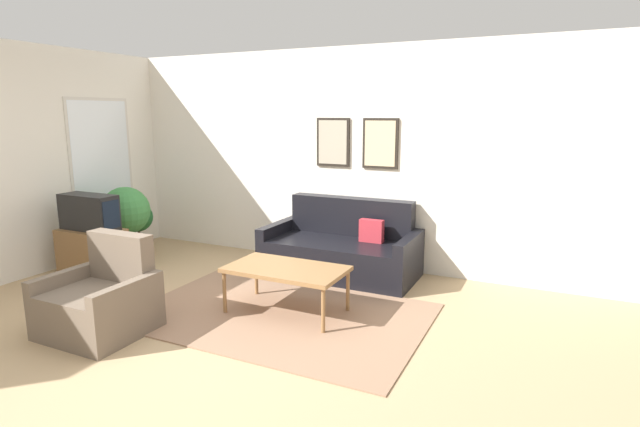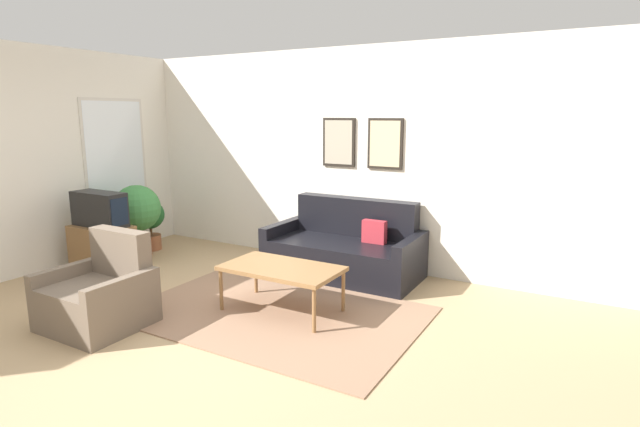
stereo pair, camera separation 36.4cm
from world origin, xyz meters
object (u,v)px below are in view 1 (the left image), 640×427
(tv, at_px, (89,212))
(potted_plant_tall, at_px, (126,214))
(coffee_table, at_px, (286,271))
(armchair, at_px, (101,302))
(couch, at_px, (342,250))

(tv, distance_m, potted_plant_tall, 0.71)
(coffee_table, bearing_deg, potted_plant_tall, 166.42)
(armchair, height_order, potted_plant_tall, potted_plant_tall)
(armchair, xyz_separation_m, potted_plant_tall, (-1.52, 1.75, 0.34))
(coffee_table, xyz_separation_m, armchair, (-1.26, -1.08, -0.15))
(coffee_table, distance_m, armchair, 1.66)
(coffee_table, bearing_deg, tv, -179.88)
(couch, bearing_deg, tv, -153.09)
(potted_plant_tall, bearing_deg, tv, -77.15)
(tv, height_order, armchair, tv)
(couch, distance_m, armchair, 2.73)
(coffee_table, height_order, tv, tv)
(couch, height_order, potted_plant_tall, potted_plant_tall)
(coffee_table, distance_m, potted_plant_tall, 2.87)
(couch, bearing_deg, armchair, -117.86)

